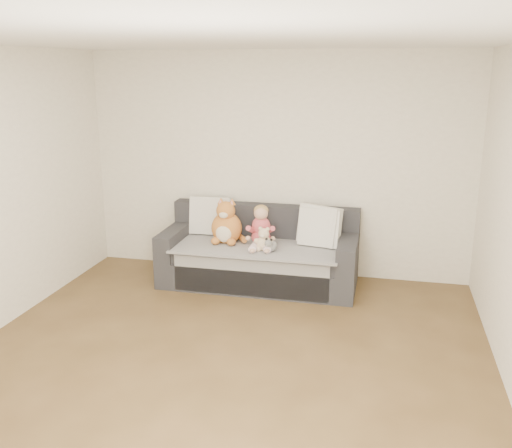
{
  "coord_description": "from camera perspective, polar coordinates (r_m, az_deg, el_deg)",
  "views": [
    {
      "loc": [
        1.24,
        -3.97,
        2.41
      ],
      "look_at": [
        -0.1,
        1.87,
        0.75
      ],
      "focal_mm": 40.0,
      "sensor_mm": 36.0,
      "label": 1
    }
  ],
  "objects": [
    {
      "name": "teddy_bear",
      "position": [
        6.2,
        0.78,
        -1.7
      ],
      "size": [
        0.21,
        0.16,
        0.27
      ],
      "rotation": [
        0.0,
        0.0,
        -0.09
      ],
      "color": "beige",
      "rests_on": "sofa"
    },
    {
      "name": "sofa",
      "position": [
        6.53,
        0.37,
        -3.29
      ],
      "size": [
        2.2,
        0.94,
        0.85
      ],
      "color": "#29292E",
      "rests_on": "ground"
    },
    {
      "name": "plush_cow",
      "position": [
        6.17,
        1.47,
        -2.16
      ],
      "size": [
        0.14,
        0.21,
        0.17
      ],
      "rotation": [
        0.0,
        0.0,
        -0.17
      ],
      "color": "white",
      "rests_on": "sofa"
    },
    {
      "name": "cushion_right_front",
      "position": [
        6.38,
        6.39,
        -0.34
      ],
      "size": [
        0.49,
        0.28,
        0.44
      ],
      "rotation": [
        0.0,
        0.0,
        -0.17
      ],
      "color": "white",
      "rests_on": "sofa"
    },
    {
      "name": "toddler",
      "position": [
        6.35,
        0.49,
        -0.48
      ],
      "size": [
        0.33,
        0.48,
        0.47
      ],
      "rotation": [
        0.0,
        0.0,
        0.17
      ],
      "color": "#D8544C",
      "rests_on": "sofa"
    },
    {
      "name": "room_shell",
      "position": [
        4.7,
        -2.74,
        1.78
      ],
      "size": [
        5.0,
        5.0,
        5.0
      ],
      "color": "brown",
      "rests_on": "ground"
    },
    {
      "name": "plush_cat",
      "position": [
        6.48,
        -2.97,
        -0.14
      ],
      "size": [
        0.43,
        0.36,
        0.54
      ],
      "rotation": [
        0.0,
        0.0,
        -0.01
      ],
      "color": "#B37627",
      "rests_on": "sofa"
    },
    {
      "name": "cushion_right_back",
      "position": [
        6.42,
        6.35,
        -0.13
      ],
      "size": [
        0.53,
        0.4,
        0.46
      ],
      "rotation": [
        0.0,
        0.0,
        -0.44
      ],
      "color": "white",
      "rests_on": "sofa"
    },
    {
      "name": "cushion_left",
      "position": [
        6.81,
        -4.56,
        0.85
      ],
      "size": [
        0.49,
        0.23,
        0.46
      ],
      "rotation": [
        0.0,
        0.0,
        0.03
      ],
      "color": "white",
      "rests_on": "sofa"
    },
    {
      "name": "sippy_cup",
      "position": [
        6.25,
        0.56,
        -1.95
      ],
      "size": [
        0.11,
        0.09,
        0.12
      ],
      "rotation": [
        0.0,
        0.0,
        -0.27
      ],
      "color": "#733288",
      "rests_on": "sofa"
    }
  ]
}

